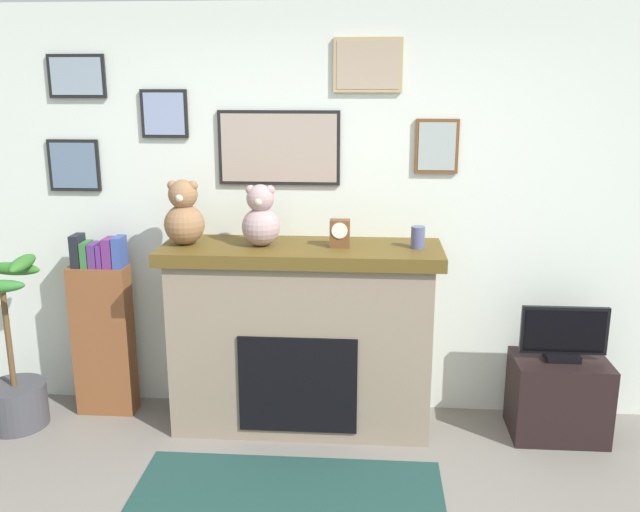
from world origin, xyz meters
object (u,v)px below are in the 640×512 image
Objects in this scene: tv_stand at (558,397)px; mantel_clock at (340,233)px; potted_plant at (13,377)px; bookshelf at (103,331)px; fireplace at (302,336)px; candle_jar at (418,237)px; television at (564,335)px; teddy_bear_grey at (184,216)px; teddy_bear_cream at (261,218)px.

tv_stand is 1.69m from mantel_clock.
bookshelf is at bearing 25.24° from potted_plant.
candle_jar is at bearing -1.46° from fireplace.
television is (-0.00, -0.00, 0.41)m from tv_stand.
fireplace is 3.00× the size of tv_stand.
tv_stand is at bearing 2.35° from potted_plant.
bookshelf is at bearing 177.99° from television.
teddy_bear_grey reaches higher than candle_jar.
mantel_clock is 0.94m from teddy_bear_grey.
bookshelf is at bearing 176.89° from mantel_clock.
television is at bearing -90.00° from tv_stand.
teddy_bear_grey is (-0.94, 0.00, 0.09)m from mantel_clock.
fireplace is at bearing 5.51° from potted_plant.
mantel_clock reaches higher than tv_stand.
teddy_bear_grey is (-2.29, 0.02, 1.10)m from tv_stand.
teddy_bear_cream is (-0.47, 0.00, 0.08)m from mantel_clock.
candle_jar is (2.00, -0.08, 0.68)m from bookshelf.
bookshelf reaches higher than fireplace.
candle_jar is 0.33× the size of teddy_bear_grey.
candle_jar is (-0.89, 0.02, 0.99)m from tv_stand.
candle_jar is at bearing 178.85° from tv_stand.
fireplace is 1.41× the size of bookshelf.
bookshelf is 1.69m from mantel_clock.
teddy_bear_grey is (1.10, 0.16, 1.02)m from potted_plant.
mantel_clock reaches higher than television.
teddy_bear_grey is (-2.29, 0.02, 0.69)m from television.
teddy_bear_grey is at bearing 179.57° from tv_stand.
television is at bearing -2.01° from bookshelf.
teddy_bear_grey is (-0.71, -0.02, 0.76)m from fireplace.
potted_plant is 2.25m from mantel_clock.
fireplace is 1.84m from potted_plant.
tv_stand is at bearing -0.69° from mantel_clock.
teddy_bear_grey reaches higher than fireplace.
teddy_bear_cream is (-0.94, -0.00, 0.10)m from candle_jar.
bookshelf reaches higher than potted_plant.
teddy_bear_grey is at bearing -178.52° from fireplace.
teddy_bear_cream is (1.57, 0.16, 1.00)m from potted_plant.
tv_stand is 0.41m from television.
candle_jar is (0.70, -0.02, 0.65)m from fireplace.
mantel_clock is 0.48m from teddy_bear_cream.
mantel_clock is 0.45× the size of teddy_bear_cream.
tv_stand is 1.43× the size of teddy_bear_grey.
tv_stand is at bearing -0.43° from teddy_bear_grey.
potted_plant is at bearing -174.31° from teddy_bear_cream.
potted_plant is at bearing -177.68° from television.
teddy_bear_cream is at bearing -4.45° from bookshelf.
teddy_bear_grey reaches higher than teddy_bear_cream.
candle_jar is 0.36× the size of teddy_bear_cream.
teddy_bear_cream reaches higher than potted_plant.
mantel_clock is (-1.35, 0.02, 0.60)m from television.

